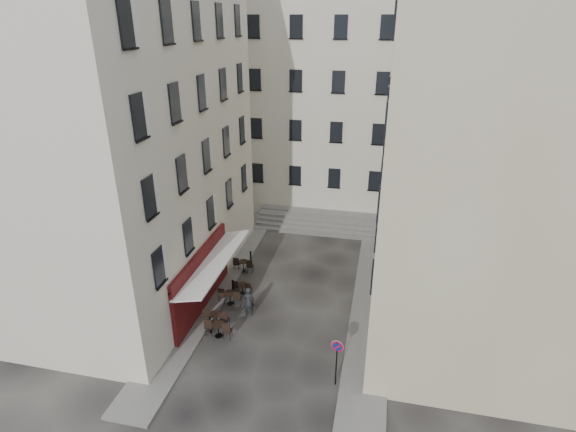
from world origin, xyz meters
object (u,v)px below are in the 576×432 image
(bistro_table_a, at_px, (219,328))
(bistro_table_b, at_px, (217,318))
(pedestrian, at_px, (248,302))
(no_parking_sign, at_px, (337,354))

(bistro_table_a, bearing_deg, bistro_table_b, 116.71)
(bistro_table_b, bearing_deg, pedestrian, 41.90)
(no_parking_sign, distance_m, pedestrian, 6.51)
(bistro_table_a, height_order, bistro_table_b, bistro_table_a)
(bistro_table_a, xyz_separation_m, pedestrian, (0.94, 2.01, 0.36))
(bistro_table_b, xyz_separation_m, pedestrian, (1.34, 1.20, 0.37))
(bistro_table_a, relative_size, pedestrian, 0.81)
(bistro_table_b, height_order, pedestrian, pedestrian)
(no_parking_sign, height_order, bistro_table_a, no_parking_sign)
(bistro_table_a, distance_m, bistro_table_b, 0.91)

